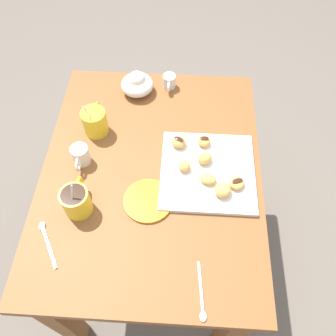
{
  "coord_description": "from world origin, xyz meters",
  "views": [
    {
      "loc": [
        -0.66,
        -0.1,
        1.76
      ],
      "look_at": [
        -0.0,
        -0.06,
        0.78
      ],
      "focal_mm": 37.23,
      "sensor_mm": 36.0,
      "label": 1
    }
  ],
  "objects_px": {
    "beignet_0": "(204,141)",
    "beignet_1": "(223,190)",
    "beignet_4": "(205,158)",
    "beignet_6": "(208,179)",
    "beignet_3": "(179,142)",
    "beignet_5": "(237,183)",
    "pastry_plate_square": "(208,173)",
    "ice_cream_bowl": "(137,84)",
    "dining_table": "(153,191)",
    "saucer_orange_left": "(148,201)",
    "chocolate_sauce_pitcher": "(169,81)",
    "coffee_mug_yellow_right": "(95,121)",
    "coffee_mug_yellow_left": "(76,200)",
    "beignet_2": "(184,167)",
    "cream_pitcher_white": "(80,155)"
  },
  "relations": [
    {
      "from": "beignet_3",
      "to": "beignet_4",
      "type": "distance_m",
      "value": 0.11
    },
    {
      "from": "beignet_4",
      "to": "beignet_6",
      "type": "xyz_separation_m",
      "value": [
        -0.08,
        -0.01,
        -0.0
      ]
    },
    {
      "from": "cream_pitcher_white",
      "to": "beignet_5",
      "type": "distance_m",
      "value": 0.54
    },
    {
      "from": "chocolate_sauce_pitcher",
      "to": "beignet_0",
      "type": "xyz_separation_m",
      "value": [
        -0.3,
        -0.14,
        0.0
      ]
    },
    {
      "from": "dining_table",
      "to": "beignet_0",
      "type": "relative_size",
      "value": 20.21
    },
    {
      "from": "pastry_plate_square",
      "to": "cream_pitcher_white",
      "type": "bearing_deg",
      "value": 86.58
    },
    {
      "from": "beignet_1",
      "to": "coffee_mug_yellow_left",
      "type": "bearing_deg",
      "value": 99.12
    },
    {
      "from": "ice_cream_bowl",
      "to": "beignet_1",
      "type": "relative_size",
      "value": 2.38
    },
    {
      "from": "chocolate_sauce_pitcher",
      "to": "beignet_6",
      "type": "distance_m",
      "value": 0.48
    },
    {
      "from": "chocolate_sauce_pitcher",
      "to": "beignet_1",
      "type": "relative_size",
      "value": 1.7
    },
    {
      "from": "beignet_0",
      "to": "pastry_plate_square",
      "type": "bearing_deg",
      "value": -173.08
    },
    {
      "from": "coffee_mug_yellow_right",
      "to": "ice_cream_bowl",
      "type": "bearing_deg",
      "value": -31.33
    },
    {
      "from": "beignet_3",
      "to": "beignet_2",
      "type": "bearing_deg",
      "value": -167.73
    },
    {
      "from": "beignet_2",
      "to": "beignet_6",
      "type": "distance_m",
      "value": 0.09
    },
    {
      "from": "ice_cream_bowl",
      "to": "saucer_orange_left",
      "type": "height_order",
      "value": "ice_cream_bowl"
    },
    {
      "from": "beignet_0",
      "to": "beignet_6",
      "type": "bearing_deg",
      "value": -174.97
    },
    {
      "from": "beignet_6",
      "to": "beignet_0",
      "type": "bearing_deg",
      "value": 5.03
    },
    {
      "from": "beignet_4",
      "to": "dining_table",
      "type": "bearing_deg",
      "value": 101.18
    },
    {
      "from": "beignet_0",
      "to": "beignet_1",
      "type": "distance_m",
      "value": 0.21
    },
    {
      "from": "saucer_orange_left",
      "to": "beignet_3",
      "type": "distance_m",
      "value": 0.24
    },
    {
      "from": "ice_cream_bowl",
      "to": "beignet_4",
      "type": "height_order",
      "value": "ice_cream_bowl"
    },
    {
      "from": "cream_pitcher_white",
      "to": "beignet_3",
      "type": "bearing_deg",
      "value": -76.73
    },
    {
      "from": "saucer_orange_left",
      "to": "beignet_0",
      "type": "height_order",
      "value": "beignet_0"
    },
    {
      "from": "coffee_mug_yellow_left",
      "to": "coffee_mug_yellow_right",
      "type": "xyz_separation_m",
      "value": [
        0.33,
        -0.0,
        0.0
      ]
    },
    {
      "from": "beignet_5",
      "to": "pastry_plate_square",
      "type": "bearing_deg",
      "value": 61.7
    },
    {
      "from": "ice_cream_bowl",
      "to": "beignet_4",
      "type": "bearing_deg",
      "value": -141.85
    },
    {
      "from": "beignet_0",
      "to": "beignet_1",
      "type": "height_order",
      "value": "beignet_1"
    },
    {
      "from": "beignet_0",
      "to": "beignet_1",
      "type": "relative_size",
      "value": 0.89
    },
    {
      "from": "ice_cream_bowl",
      "to": "chocolate_sauce_pitcher",
      "type": "distance_m",
      "value": 0.13
    },
    {
      "from": "dining_table",
      "to": "saucer_orange_left",
      "type": "xyz_separation_m",
      "value": [
        -0.12,
        0.0,
        0.15
      ]
    },
    {
      "from": "coffee_mug_yellow_left",
      "to": "beignet_0",
      "type": "bearing_deg",
      "value": -55.51
    },
    {
      "from": "pastry_plate_square",
      "to": "coffee_mug_yellow_right",
      "type": "relative_size",
      "value": 2.12
    },
    {
      "from": "saucer_orange_left",
      "to": "beignet_2",
      "type": "distance_m",
      "value": 0.17
    },
    {
      "from": "beignet_6",
      "to": "beignet_5",
      "type": "bearing_deg",
      "value": -96.05
    },
    {
      "from": "dining_table",
      "to": "coffee_mug_yellow_left",
      "type": "xyz_separation_m",
      "value": [
        -0.16,
        0.22,
        0.2
      ]
    },
    {
      "from": "coffee_mug_yellow_right",
      "to": "saucer_orange_left",
      "type": "distance_m",
      "value": 0.36
    },
    {
      "from": "saucer_orange_left",
      "to": "beignet_5",
      "type": "distance_m",
      "value": 0.3
    },
    {
      "from": "coffee_mug_yellow_right",
      "to": "beignet_1",
      "type": "bearing_deg",
      "value": -118.98
    },
    {
      "from": "ice_cream_bowl",
      "to": "beignet_6",
      "type": "bearing_deg",
      "value": -146.44
    },
    {
      "from": "beignet_6",
      "to": "cream_pitcher_white",
      "type": "bearing_deg",
      "value": 81.38
    },
    {
      "from": "saucer_orange_left",
      "to": "coffee_mug_yellow_left",
      "type": "bearing_deg",
      "value": 99.89
    },
    {
      "from": "pastry_plate_square",
      "to": "coffee_mug_yellow_right",
      "type": "distance_m",
      "value": 0.45
    },
    {
      "from": "pastry_plate_square",
      "to": "beignet_5",
      "type": "distance_m",
      "value": 0.11
    },
    {
      "from": "beignet_0",
      "to": "beignet_5",
      "type": "height_order",
      "value": "beignet_0"
    },
    {
      "from": "beignet_3",
      "to": "beignet_4",
      "type": "relative_size",
      "value": 1.0
    },
    {
      "from": "coffee_mug_yellow_right",
      "to": "beignet_1",
      "type": "relative_size",
      "value": 2.77
    },
    {
      "from": "ice_cream_bowl",
      "to": "chocolate_sauce_pitcher",
      "type": "relative_size",
      "value": 1.4
    },
    {
      "from": "coffee_mug_yellow_left",
      "to": "coffee_mug_yellow_right",
      "type": "height_order",
      "value": "coffee_mug_yellow_right"
    },
    {
      "from": "coffee_mug_yellow_right",
      "to": "beignet_1",
      "type": "height_order",
      "value": "coffee_mug_yellow_right"
    },
    {
      "from": "beignet_3",
      "to": "coffee_mug_yellow_left",
      "type": "bearing_deg",
      "value": 130.33
    }
  ]
}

